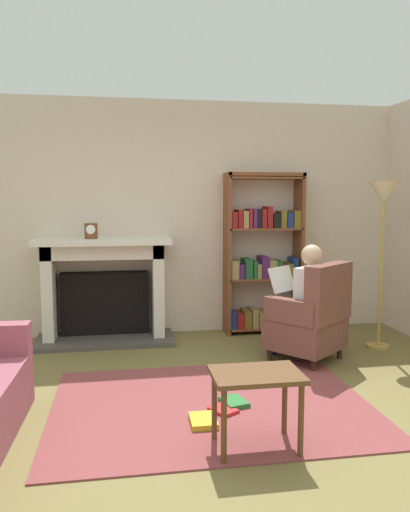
{
  "coord_description": "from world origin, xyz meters",
  "views": [
    {
      "loc": [
        -0.65,
        -3.31,
        1.56
      ],
      "look_at": [
        0.1,
        1.2,
        1.05
      ],
      "focal_mm": 35.1,
      "sensor_mm": 36.0,
      "label": 1
    }
  ],
  "objects": [
    {
      "name": "scattered_books",
      "position": [
        0.02,
        0.12,
        0.03
      ],
      "size": [
        0.49,
        0.54,
        0.04
      ],
      "color": "gold",
      "rests_on": "area_rug"
    },
    {
      "name": "area_rug",
      "position": [
        0.0,
        0.3,
        0.01
      ],
      "size": [
        2.4,
        1.8,
        0.01
      ],
      "primitive_type": "cube",
      "color": "brown",
      "rests_on": "ground"
    },
    {
      "name": "side_table",
      "position": [
        0.16,
        -0.4,
        0.42
      ],
      "size": [
        0.56,
        0.39,
        0.5
      ],
      "color": "brown",
      "rests_on": "ground"
    },
    {
      "name": "armchair_reading",
      "position": [
        1.15,
        1.2,
        0.42
      ],
      "size": [
        0.89,
        0.88,
        0.97
      ],
      "rotation": [
        0.0,
        0.0,
        3.82
      ],
      "color": "#331E14",
      "rests_on": "ground"
    },
    {
      "name": "mantel_clock",
      "position": [
        -0.98,
        2.2,
        1.23
      ],
      "size": [
        0.14,
        0.14,
        0.17
      ],
      "color": "brown",
      "rests_on": "fireplace"
    },
    {
      "name": "fireplace",
      "position": [
        -0.85,
        2.3,
        0.6
      ],
      "size": [
        1.5,
        0.64,
        1.15
      ],
      "color": "#4C4742",
      "rests_on": "ground"
    },
    {
      "name": "floor_lamp",
      "position": [
        2.02,
        1.5,
        1.49
      ],
      "size": [
        0.32,
        0.32,
        1.75
      ],
      "color": "#B7933F",
      "rests_on": "ground"
    },
    {
      "name": "ground",
      "position": [
        0.0,
        0.0,
        0.0
      ],
      "size": [
        14.0,
        14.0,
        0.0
      ],
      "primitive_type": "plane",
      "color": "olive"
    },
    {
      "name": "back_wall",
      "position": [
        0.0,
        2.55,
        1.35
      ],
      "size": [
        5.6,
        0.1,
        2.7
      ],
      "primitive_type": "cube",
      "color": "beige",
      "rests_on": "ground"
    },
    {
      "name": "bookshelf",
      "position": [
        0.99,
        2.33,
        0.88
      ],
      "size": [
        0.91,
        0.32,
        1.87
      ],
      "color": "brown",
      "rests_on": "ground"
    },
    {
      "name": "seated_reader",
      "position": [
        1.07,
        1.29,
        0.62
      ],
      "size": [
        0.57,
        0.59,
        1.14
      ],
      "rotation": [
        0.0,
        0.0,
        3.82
      ],
      "color": "silver",
      "rests_on": "ground"
    }
  ]
}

